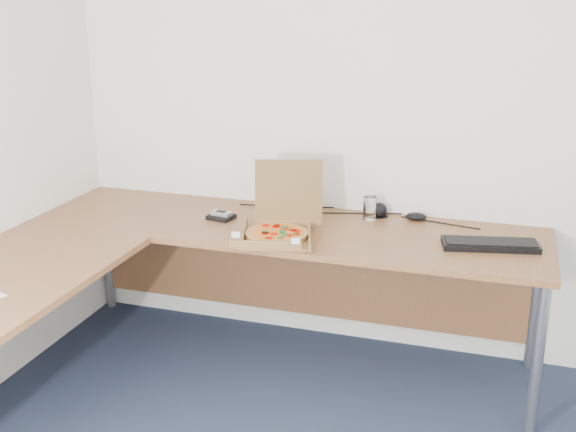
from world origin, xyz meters
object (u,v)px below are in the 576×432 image
(pizza_box, at_px, (278,230))
(drinking_glass, at_px, (370,208))
(desk, at_px, (188,254))
(wallet, at_px, (221,217))
(keyboard, at_px, (490,245))

(pizza_box, relative_size, drinking_glass, 3.27)
(desk, distance_m, wallet, 0.43)
(desk, distance_m, keyboard, 1.35)
(pizza_box, distance_m, drinking_glass, 0.53)
(pizza_box, height_order, drinking_glass, pizza_box)
(drinking_glass, bearing_deg, keyboard, -22.07)
(desk, distance_m, drinking_glass, 0.95)
(desk, height_order, pizza_box, pizza_box)
(pizza_box, distance_m, keyboard, 0.96)
(keyboard, bearing_deg, pizza_box, 177.92)
(desk, xyz_separation_m, pizza_box, (0.34, 0.25, 0.07))
(desk, relative_size, pizza_box, 6.66)
(wallet, bearing_deg, desk, -77.15)
(desk, xyz_separation_m, keyboard, (1.29, 0.41, 0.04))
(pizza_box, distance_m, wallet, 0.40)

